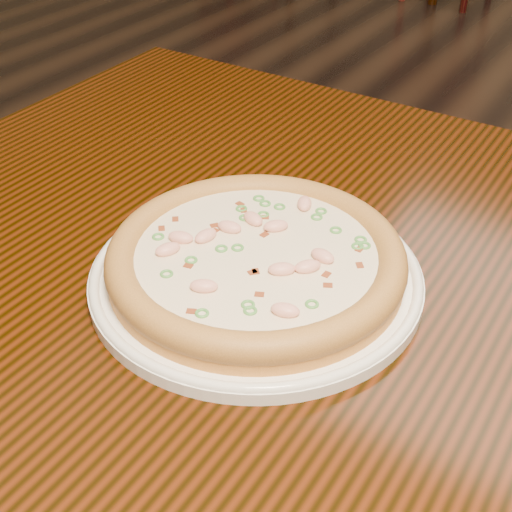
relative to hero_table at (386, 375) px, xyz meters
The scene contains 3 objects.
hero_table is the anchor object (origin of this frame).
plate 0.17m from the hero_table, 157.38° to the right, with size 0.31×0.31×0.02m.
pizza 0.18m from the hero_table, 157.40° to the right, with size 0.27×0.27×0.03m.
Camera 1 is at (0.32, -0.61, 1.16)m, focal length 50.00 mm.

